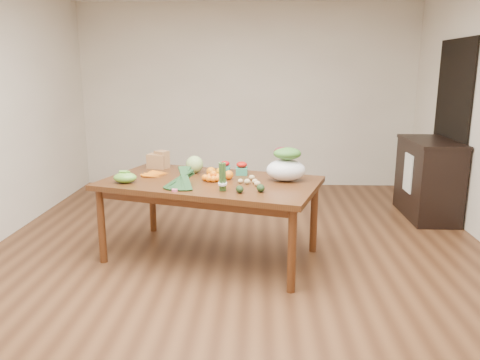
{
  "coord_description": "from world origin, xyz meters",
  "views": [
    {
      "loc": [
        0.19,
        -4.1,
        1.75
      ],
      "look_at": [
        0.02,
        0.0,
        0.78
      ],
      "focal_mm": 35.0,
      "sensor_mm": 36.0,
      "label": 1
    }
  ],
  "objects_px": {
    "cabinet": "(428,179)",
    "kale_bunch": "(180,180)",
    "asparagus_bundle": "(222,177)",
    "dining_table": "(211,219)",
    "paper_bag": "(157,160)",
    "cabbage": "(195,164)",
    "salad_bag": "(286,166)",
    "mandarin_cluster": "(213,176)"
  },
  "relations": [
    {
      "from": "cabinet",
      "to": "kale_bunch",
      "type": "xyz_separation_m",
      "value": [
        -2.71,
        -1.67,
        0.36
      ]
    },
    {
      "from": "asparagus_bundle",
      "to": "kale_bunch",
      "type": "bearing_deg",
      "value": -173.61
    },
    {
      "from": "kale_bunch",
      "to": "dining_table",
      "type": "bearing_deg",
      "value": 70.67
    },
    {
      "from": "cabinet",
      "to": "paper_bag",
      "type": "bearing_deg",
      "value": -164.93
    },
    {
      "from": "dining_table",
      "to": "cabinet",
      "type": "height_order",
      "value": "cabinet"
    },
    {
      "from": "cabbage",
      "to": "asparagus_bundle",
      "type": "height_order",
      "value": "asparagus_bundle"
    },
    {
      "from": "kale_bunch",
      "to": "salad_bag",
      "type": "distance_m",
      "value": 0.98
    },
    {
      "from": "dining_table",
      "to": "paper_bag",
      "type": "distance_m",
      "value": 0.93
    },
    {
      "from": "paper_bag",
      "to": "kale_bunch",
      "type": "relative_size",
      "value": 0.63
    },
    {
      "from": "dining_table",
      "to": "salad_bag",
      "type": "bearing_deg",
      "value": 18.8
    },
    {
      "from": "mandarin_cluster",
      "to": "asparagus_bundle",
      "type": "bearing_deg",
      "value": -72.92
    },
    {
      "from": "cabbage",
      "to": "kale_bunch",
      "type": "distance_m",
      "value": 0.63
    },
    {
      "from": "cabinet",
      "to": "mandarin_cluster",
      "type": "height_order",
      "value": "cabinet"
    },
    {
      "from": "paper_bag",
      "to": "cabbage",
      "type": "bearing_deg",
      "value": -27.32
    },
    {
      "from": "asparagus_bundle",
      "to": "mandarin_cluster",
      "type": "bearing_deg",
      "value": 124.28
    },
    {
      "from": "cabbage",
      "to": "salad_bag",
      "type": "distance_m",
      "value": 0.94
    },
    {
      "from": "cabinet",
      "to": "salad_bag",
      "type": "height_order",
      "value": "salad_bag"
    },
    {
      "from": "salad_bag",
      "to": "cabbage",
      "type": "bearing_deg",
      "value": 161.27
    },
    {
      "from": "mandarin_cluster",
      "to": "salad_bag",
      "type": "height_order",
      "value": "salad_bag"
    },
    {
      "from": "paper_bag",
      "to": "dining_table",
      "type": "bearing_deg",
      "value": -41.51
    },
    {
      "from": "dining_table",
      "to": "cabbage",
      "type": "height_order",
      "value": "cabbage"
    },
    {
      "from": "paper_bag",
      "to": "kale_bunch",
      "type": "bearing_deg",
      "value": -66.04
    },
    {
      "from": "cabinet",
      "to": "kale_bunch",
      "type": "bearing_deg",
      "value": -148.3
    },
    {
      "from": "cabbage",
      "to": "kale_bunch",
      "type": "height_order",
      "value": "cabbage"
    },
    {
      "from": "dining_table",
      "to": "salad_bag",
      "type": "height_order",
      "value": "salad_bag"
    },
    {
      "from": "cabbage",
      "to": "kale_bunch",
      "type": "xyz_separation_m",
      "value": [
        -0.04,
        -0.63,
        -0.01
      ]
    },
    {
      "from": "kale_bunch",
      "to": "asparagus_bundle",
      "type": "distance_m",
      "value": 0.38
    },
    {
      "from": "kale_bunch",
      "to": "asparagus_bundle",
      "type": "xyz_separation_m",
      "value": [
        0.37,
        -0.07,
        0.05
      ]
    },
    {
      "from": "paper_bag",
      "to": "cabinet",
      "type": "bearing_deg",
      "value": 15.07
    },
    {
      "from": "cabinet",
      "to": "mandarin_cluster",
      "type": "distance_m",
      "value": 2.83
    },
    {
      "from": "cabinet",
      "to": "salad_bag",
      "type": "bearing_deg",
      "value": -142.99
    },
    {
      "from": "cabinet",
      "to": "paper_bag",
      "type": "relative_size",
      "value": 4.03
    },
    {
      "from": "kale_bunch",
      "to": "cabinet",
      "type": "bearing_deg",
      "value": 48.9
    },
    {
      "from": "mandarin_cluster",
      "to": "kale_bunch",
      "type": "distance_m",
      "value": 0.4
    },
    {
      "from": "cabinet",
      "to": "salad_bag",
      "type": "distance_m",
      "value": 2.27
    },
    {
      "from": "paper_bag",
      "to": "salad_bag",
      "type": "bearing_deg",
      "value": -21.6
    },
    {
      "from": "paper_bag",
      "to": "asparagus_bundle",
      "type": "bearing_deg",
      "value": -50.72
    },
    {
      "from": "cabbage",
      "to": "salad_bag",
      "type": "xyz_separation_m",
      "value": [
        0.88,
        -0.3,
        0.05
      ]
    },
    {
      "from": "salad_bag",
      "to": "paper_bag",
      "type": "bearing_deg",
      "value": 158.4
    },
    {
      "from": "dining_table",
      "to": "paper_bag",
      "type": "height_order",
      "value": "paper_bag"
    },
    {
      "from": "asparagus_bundle",
      "to": "salad_bag",
      "type": "height_order",
      "value": "salad_bag"
    },
    {
      "from": "dining_table",
      "to": "cabbage",
      "type": "relative_size",
      "value": 11.36
    }
  ]
}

